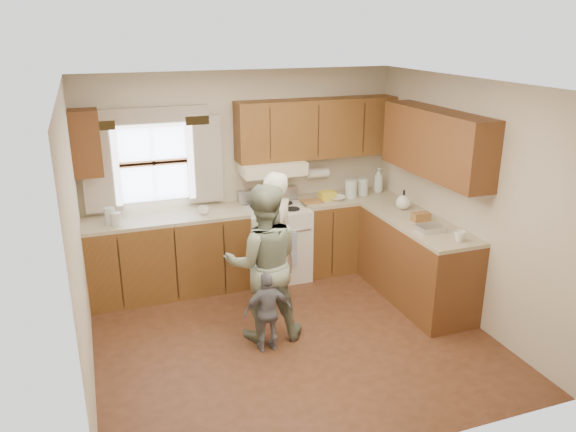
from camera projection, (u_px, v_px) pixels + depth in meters
name	position (u px, v px, depth m)	size (l,w,h in m)	color
room	(292.00, 220.00, 5.26)	(3.80, 3.80, 3.80)	#432714
kitchen_fixtures	(310.00, 219.00, 6.54)	(3.80, 2.25, 2.15)	#45260E
stove	(275.00, 241.00, 6.88)	(0.76, 0.67, 1.07)	silver
woman_left	(273.00, 240.00, 6.09)	(0.56, 0.37, 1.53)	white
woman_right	(264.00, 263.00, 5.45)	(0.77, 0.60, 1.59)	#22372A
child	(268.00, 312.00, 5.32)	(0.47, 0.20, 0.81)	slate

